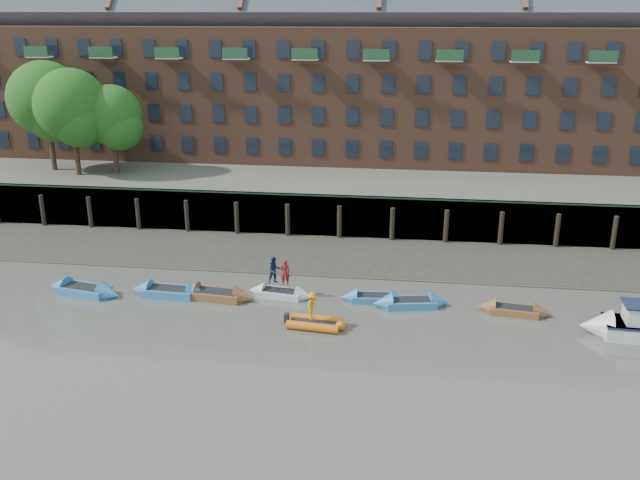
% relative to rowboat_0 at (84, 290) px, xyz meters
% --- Properties ---
extents(ground, '(220.00, 220.00, 0.00)m').
position_rel_rowboat_0_xyz_m(ground, '(16.51, -9.14, -0.26)').
color(ground, '#5B564F').
rests_on(ground, ground).
extents(foreshore, '(110.00, 8.00, 0.50)m').
position_rel_rowboat_0_xyz_m(foreshore, '(16.51, 8.86, -0.26)').
color(foreshore, '#3D382F').
rests_on(foreshore, ground).
extents(mud_band, '(110.00, 1.60, 0.10)m').
position_rel_rowboat_0_xyz_m(mud_band, '(16.51, 5.46, -0.26)').
color(mud_band, '#4C4336').
rests_on(mud_band, ground).
extents(river_wall, '(110.00, 1.23, 3.30)m').
position_rel_rowboat_0_xyz_m(river_wall, '(16.51, 13.24, 1.34)').
color(river_wall, '#2D2A26').
rests_on(river_wall, ground).
extents(bank_terrace, '(110.00, 28.00, 3.20)m').
position_rel_rowboat_0_xyz_m(bank_terrace, '(16.51, 26.86, 1.34)').
color(bank_terrace, '#5E594D').
rests_on(bank_terrace, ground).
extents(apartment_terrace, '(80.60, 15.56, 20.98)m').
position_rel_rowboat_0_xyz_m(apartment_terrace, '(16.51, 27.85, 12.57)').
color(apartment_terrace, brown).
rests_on(apartment_terrace, bank_terrace).
extents(tree_cluster, '(11.76, 7.74, 9.40)m').
position_rel_rowboat_0_xyz_m(tree_cluster, '(-9.11, 18.21, 8.75)').
color(tree_cluster, '#3A281C').
rests_on(tree_cluster, bank_terrace).
extents(rowboat_0, '(5.18, 2.42, 1.45)m').
position_rel_rowboat_0_xyz_m(rowboat_0, '(0.00, 0.00, 0.00)').
color(rowboat_0, teal).
rests_on(rowboat_0, ground).
extents(rowboat_1, '(4.99, 1.66, 1.43)m').
position_rel_rowboat_0_xyz_m(rowboat_1, '(5.30, 0.46, -0.00)').
color(rowboat_1, teal).
rests_on(rowboat_1, ground).
extents(rowboat_2, '(5.00, 1.92, 1.41)m').
position_rel_rowboat_0_xyz_m(rowboat_2, '(8.28, 0.40, -0.01)').
color(rowboat_2, brown).
rests_on(rowboat_2, ground).
extents(rowboat_3, '(4.25, 1.79, 1.20)m').
position_rel_rowboat_0_xyz_m(rowboat_3, '(12.09, 1.20, -0.04)').
color(rowboat_3, silver).
rests_on(rowboat_3, ground).
extents(rowboat_4, '(4.07, 1.45, 1.16)m').
position_rel_rowboat_0_xyz_m(rowboat_4, '(17.78, 1.29, -0.05)').
color(rowboat_4, teal).
rests_on(rowboat_4, ground).
extents(rowboat_5, '(4.71, 2.15, 1.32)m').
position_rel_rowboat_0_xyz_m(rowboat_5, '(20.00, 0.79, -0.02)').
color(rowboat_5, teal).
rests_on(rowboat_5, ground).
extents(rowboat_6, '(4.33, 1.77, 1.22)m').
position_rel_rowboat_0_xyz_m(rowboat_6, '(25.92, 0.56, -0.04)').
color(rowboat_6, brown).
rests_on(rowboat_6, ground).
extents(rib_tender, '(3.26, 1.80, 0.55)m').
position_rel_rowboat_0_xyz_m(rib_tender, '(14.88, -2.68, -0.02)').
color(rib_tender, orange).
rests_on(rib_tender, ground).
extents(motor_launch, '(6.13, 2.31, 2.49)m').
position_rel_rowboat_0_xyz_m(motor_launch, '(31.71, -1.58, 0.38)').
color(motor_launch, silver).
rests_on(motor_launch, ground).
extents(person_rower_a, '(0.67, 0.52, 1.63)m').
position_rel_rowboat_0_xyz_m(person_rower_a, '(12.41, 1.17, 1.36)').
color(person_rower_a, maroon).
rests_on(person_rower_a, rowboat_3).
extents(person_rower_b, '(1.05, 0.98, 1.71)m').
position_rel_rowboat_0_xyz_m(person_rower_b, '(11.72, 1.34, 1.41)').
color(person_rower_b, '#19233F').
rests_on(person_rower_b, rowboat_3).
extents(person_rib_crew, '(0.77, 1.11, 1.57)m').
position_rel_rowboat_0_xyz_m(person_rib_crew, '(14.62, -2.70, 1.05)').
color(person_rib_crew, orange).
rests_on(person_rib_crew, rib_tender).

